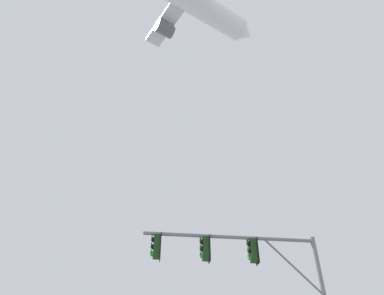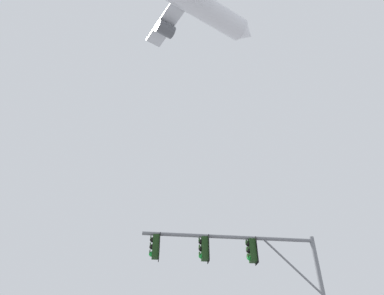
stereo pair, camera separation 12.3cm
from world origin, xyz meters
name	(u,v)px [view 1 (the left image)]	position (x,y,z in m)	size (l,w,h in m)	color
signal_pole_near	(251,270)	(2.01, 7.35, 5.04)	(7.05, 1.02, 6.46)	slate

